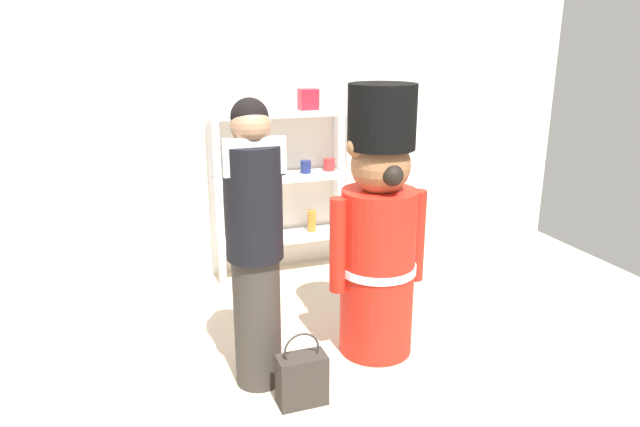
# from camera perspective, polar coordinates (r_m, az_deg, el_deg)

# --- Properties ---
(ground_plane) EXTENTS (6.40, 6.40, 0.00)m
(ground_plane) POSITION_cam_1_polar(r_m,az_deg,el_deg) (3.44, 0.41, -18.47)
(ground_plane) COLOR beige
(back_wall) EXTENTS (6.40, 0.12, 2.60)m
(back_wall) POSITION_cam_1_polar(r_m,az_deg,el_deg) (4.98, -8.32, 8.79)
(back_wall) COLOR silver
(back_wall) RESTS_ON ground_plane
(merchandise_shelf) EXTENTS (1.16, 0.35, 1.78)m
(merchandise_shelf) POSITION_cam_1_polar(r_m,az_deg,el_deg) (4.92, -3.76, 4.09)
(merchandise_shelf) COLOR white
(merchandise_shelf) RESTS_ON ground_plane
(teddy_bear_guard) EXTENTS (0.65, 0.49, 1.73)m
(teddy_bear_guard) POSITION_cam_1_polar(r_m,az_deg,el_deg) (3.66, 5.75, -1.82)
(teddy_bear_guard) COLOR red
(teddy_bear_guard) RESTS_ON ground_plane
(person_shopper) EXTENTS (0.34, 0.32, 1.69)m
(person_shopper) POSITION_cam_1_polar(r_m,az_deg,el_deg) (3.29, -6.41, -2.80)
(person_shopper) COLOR #38332D
(person_shopper) RESTS_ON ground_plane
(shopping_bag) EXTENTS (0.28, 0.15, 0.44)m
(shopping_bag) POSITION_cam_1_polar(r_m,az_deg,el_deg) (3.40, -1.78, -15.84)
(shopping_bag) COLOR #332D28
(shopping_bag) RESTS_ON ground_plane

